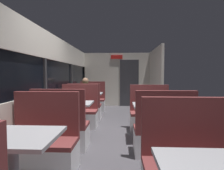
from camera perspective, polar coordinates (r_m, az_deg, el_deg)
The scene contains 16 objects.
ground_plane at distance 4.10m, azimuth -0.04°, elevation -16.16°, with size 3.30×9.20×0.02m, color #423F44.
carriage_window_panel_left at distance 4.21m, azimuth -20.18°, elevation -0.28°, with size 0.09×8.48×2.30m.
carriage_end_bulkhead at distance 8.07m, azimuth 1.85°, elevation 1.61°, with size 2.90×0.11×2.30m.
carriage_aisle_panel_right at distance 6.99m, azimuth 13.18°, elevation 1.41°, with size 0.08×2.40×2.30m, color beige.
dining_table_near_window at distance 2.20m, azimuth -28.18°, elevation -15.87°, with size 0.90×0.70×0.74m.
bench_near_window_facing_entry at distance 2.89m, azimuth -20.51°, elevation -17.64°, with size 0.95×0.50×1.10m.
dining_table_mid_window at distance 4.18m, azimuth -12.39°, elevation -6.65°, with size 0.90×0.70×0.74m.
bench_mid_window_facing_end at distance 3.60m, azimuth -15.32°, elevation -13.37°, with size 0.95×0.50×1.10m.
bench_mid_window_facing_entry at distance 4.91m, azimuth -10.18°, elevation -8.89°, with size 0.95×0.50×1.10m.
dining_table_far_window at distance 6.31m, azimuth -7.15°, elevation -3.34°, with size 0.90×0.70×0.74m.
bench_far_window_facing_end at distance 5.68m, azimuth -8.35°, elevation -7.24°, with size 0.95×0.50×1.10m.
bench_far_window_facing_entry at distance 7.04m, azimuth -6.14°, elevation -5.23°, with size 0.95×0.50×1.10m.
dining_table_rear_aisle at distance 3.91m, azimuth 13.23°, elevation -7.35°, with size 0.90×0.70×0.74m.
bench_rear_aisle_facing_end at distance 3.32m, azimuth 15.42°, elevation -14.81°, with size 0.95×0.50×1.10m.
bench_rear_aisle_facing_entry at distance 4.64m, azimuth 11.60°, elevation -9.59°, with size 0.95×0.50×1.10m.
seated_passenger at distance 5.71m, azimuth -8.23°, elevation -5.05°, with size 0.47×0.55×1.26m.
Camera 1 is at (0.19, -3.87, 1.34)m, focal length 29.69 mm.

